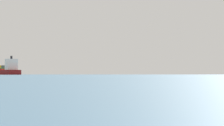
% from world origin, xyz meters
% --- Properties ---
extents(cargo_ship, '(101.94, 158.85, 36.45)m').
position_xyz_m(cargo_ship, '(-139.01, 825.62, 8.09)').
color(cargo_ship, maroon).
rests_on(cargo_ship, ground_plane).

